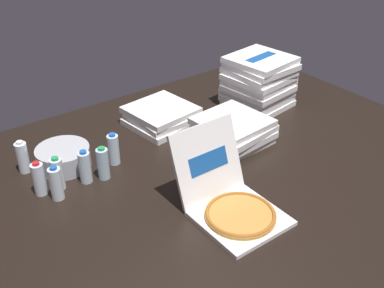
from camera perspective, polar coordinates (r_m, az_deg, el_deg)
name	(u,v)px	position (r m, az deg, el deg)	size (l,w,h in m)	color
ground_plane	(209,170)	(2.83, 2.03, -3.12)	(3.20, 2.40, 0.02)	black
open_pizza_box	(231,201)	(2.45, 4.78, -6.91)	(0.41, 0.56, 0.41)	white
pizza_stack_right_far	(259,82)	(3.53, 8.09, 7.48)	(0.48, 0.48, 0.38)	white
pizza_stack_left_far	(233,130)	(3.06, 5.01, 1.65)	(0.46, 0.46, 0.17)	white
pizza_stack_right_near	(162,116)	(3.28, -3.72, 3.42)	(0.47, 0.47, 0.13)	white
ice_bucket	(63,157)	(2.92, -15.35, -1.58)	(0.32, 0.32, 0.13)	#B7BABF
water_bottle_0	(58,174)	(2.71, -16.02, -3.50)	(0.07, 0.07, 0.21)	white
water_bottle_1	(85,167)	(2.73, -12.86, -2.75)	(0.07, 0.07, 0.21)	silver
water_bottle_2	(103,163)	(2.74, -10.75, -2.34)	(0.07, 0.07, 0.21)	silver
water_bottle_3	(39,179)	(2.70, -18.09, -4.05)	(0.07, 0.07, 0.21)	white
water_bottle_4	(23,157)	(2.92, -19.87, -1.52)	(0.07, 0.07, 0.21)	white
water_bottle_5	(56,183)	(2.64, -16.18, -4.62)	(0.07, 0.07, 0.21)	white
water_bottle_6	(114,149)	(2.86, -9.51, -0.64)	(0.07, 0.07, 0.21)	silver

